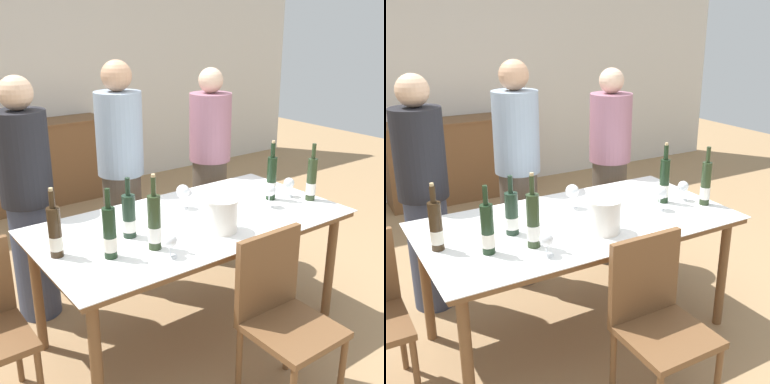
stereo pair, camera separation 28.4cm
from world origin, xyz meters
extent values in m
plane|color=#A37F56|center=(0.00, 0.00, 0.00)|extent=(12.00, 12.00, 0.00)
cube|color=silver|center=(0.00, 3.19, 1.40)|extent=(8.00, 0.10, 2.80)
cube|color=brown|center=(0.06, 2.90, 0.44)|extent=(1.44, 0.44, 0.89)
cube|color=brown|center=(0.06, 2.90, 0.90)|extent=(1.48, 0.46, 0.02)
cylinder|color=brown|center=(-0.85, -0.40, 0.37)|extent=(0.06, 0.06, 0.74)
cylinder|color=brown|center=(0.85, -0.40, 0.37)|extent=(0.06, 0.06, 0.74)
cylinder|color=brown|center=(-0.85, 0.40, 0.37)|extent=(0.06, 0.06, 0.74)
cylinder|color=brown|center=(0.85, 0.40, 0.37)|extent=(0.06, 0.06, 0.74)
cube|color=brown|center=(0.00, 0.00, 0.76)|extent=(1.86, 0.96, 0.04)
cube|color=white|center=(0.00, 0.00, 0.78)|extent=(1.89, 0.99, 0.01)
cylinder|color=white|center=(0.04, -0.23, 0.88)|extent=(0.18, 0.18, 0.19)
cylinder|color=white|center=(0.04, -0.23, 0.97)|extent=(0.19, 0.19, 0.01)
cylinder|color=#28381E|center=(-0.38, -0.19, 0.93)|extent=(0.07, 0.07, 0.29)
cylinder|color=white|center=(-0.38, -0.19, 0.86)|extent=(0.07, 0.07, 0.08)
cylinder|color=#28381E|center=(-0.38, -0.19, 1.12)|extent=(0.03, 0.03, 0.10)
cylinder|color=tan|center=(-0.38, -0.19, 1.18)|extent=(0.02, 0.02, 0.02)
cylinder|color=#332314|center=(-0.83, 0.03, 0.91)|extent=(0.07, 0.07, 0.26)
cylinder|color=silver|center=(-0.83, 0.03, 0.85)|extent=(0.07, 0.07, 0.07)
cylinder|color=#332314|center=(-0.83, 0.03, 1.09)|extent=(0.03, 0.03, 0.09)
cylinder|color=tan|center=(-0.83, 0.03, 1.14)|extent=(0.02, 0.02, 0.02)
cylinder|color=black|center=(-0.62, -0.15, 0.91)|extent=(0.07, 0.07, 0.27)
cylinder|color=silver|center=(-0.62, -0.15, 0.86)|extent=(0.07, 0.07, 0.07)
cylinder|color=black|center=(-0.62, -0.15, 1.10)|extent=(0.03, 0.03, 0.10)
cylinder|color=black|center=(0.65, -0.02, 0.93)|extent=(0.06, 0.06, 0.29)
cylinder|color=white|center=(0.65, -0.02, 0.86)|extent=(0.07, 0.07, 0.08)
cylinder|color=black|center=(0.65, -0.02, 1.12)|extent=(0.03, 0.03, 0.10)
cylinder|color=tan|center=(0.65, -0.02, 1.18)|extent=(0.02, 0.02, 0.02)
cylinder|color=#28381E|center=(0.85, -0.18, 0.92)|extent=(0.06, 0.06, 0.28)
cylinder|color=white|center=(0.85, -0.18, 0.86)|extent=(0.06, 0.06, 0.08)
cylinder|color=#28381E|center=(0.85, -0.18, 1.12)|extent=(0.03, 0.03, 0.10)
cylinder|color=#1E3323|center=(-0.42, 0.02, 0.90)|extent=(0.07, 0.07, 0.24)
cylinder|color=white|center=(-0.42, 0.02, 0.85)|extent=(0.08, 0.08, 0.07)
cylinder|color=#1E3323|center=(-0.42, 0.02, 1.07)|extent=(0.03, 0.03, 0.10)
cylinder|color=white|center=(0.07, 0.20, 0.78)|extent=(0.07, 0.07, 0.00)
cylinder|color=white|center=(0.07, 0.20, 0.83)|extent=(0.01, 0.01, 0.08)
sphere|color=white|center=(0.07, 0.20, 0.90)|extent=(0.09, 0.09, 0.09)
cylinder|color=white|center=(-0.37, -0.33, 0.78)|extent=(0.07, 0.07, 0.00)
cylinder|color=white|center=(-0.37, -0.33, 0.82)|extent=(0.01, 0.01, 0.06)
sphere|color=white|center=(-0.37, -0.33, 0.87)|extent=(0.07, 0.07, 0.07)
cylinder|color=white|center=(0.53, -0.11, 0.78)|extent=(0.06, 0.06, 0.00)
cylinder|color=white|center=(0.53, -0.11, 0.83)|extent=(0.01, 0.01, 0.08)
sphere|color=white|center=(0.53, -0.11, 0.90)|extent=(0.08, 0.08, 0.08)
cylinder|color=white|center=(0.78, -0.05, 0.78)|extent=(0.06, 0.06, 0.00)
cylinder|color=white|center=(0.78, -0.05, 0.82)|extent=(0.01, 0.01, 0.07)
sphere|color=white|center=(0.78, -0.05, 0.88)|extent=(0.07, 0.07, 0.07)
cylinder|color=brown|center=(0.22, -0.99, 0.22)|extent=(0.03, 0.03, 0.43)
cylinder|color=brown|center=(-0.15, -0.62, 0.22)|extent=(0.03, 0.03, 0.43)
cylinder|color=brown|center=(0.22, -0.62, 0.22)|extent=(0.03, 0.03, 0.43)
cube|color=brown|center=(0.03, -0.81, 0.45)|extent=(0.42, 0.42, 0.04)
cube|color=brown|center=(0.03, -0.62, 0.69)|extent=(0.42, 0.04, 0.44)
cylinder|color=brown|center=(-1.05, -0.18, 0.22)|extent=(0.03, 0.03, 0.44)
cylinder|color=brown|center=(-1.05, 0.18, 0.22)|extent=(0.03, 0.03, 0.44)
cylinder|color=#383F56|center=(-0.72, 0.80, 0.41)|extent=(0.28, 0.28, 0.81)
cylinder|color=black|center=(-0.72, 0.80, 1.11)|extent=(0.33, 0.33, 0.60)
sphere|color=#DBAD89|center=(-0.72, 0.80, 1.51)|extent=(0.21, 0.21, 0.21)
cylinder|color=#51473D|center=(-0.03, 0.82, 0.44)|extent=(0.28, 0.28, 0.88)
cylinder|color=#8C9EB2|center=(-0.03, 0.82, 1.17)|extent=(0.33, 0.33, 0.58)
sphere|color=tan|center=(-0.03, 0.82, 1.57)|extent=(0.21, 0.21, 0.21)
cylinder|color=#51473D|center=(0.75, 0.77, 0.43)|extent=(0.28, 0.28, 0.87)
cylinder|color=#9E667A|center=(0.75, 0.77, 1.13)|extent=(0.33, 0.33, 0.53)
sphere|color=beige|center=(0.75, 0.77, 1.49)|extent=(0.19, 0.19, 0.19)
camera|label=1|loc=(-1.59, -2.16, 1.90)|focal=45.00mm
camera|label=2|loc=(-1.35, -2.32, 1.90)|focal=45.00mm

